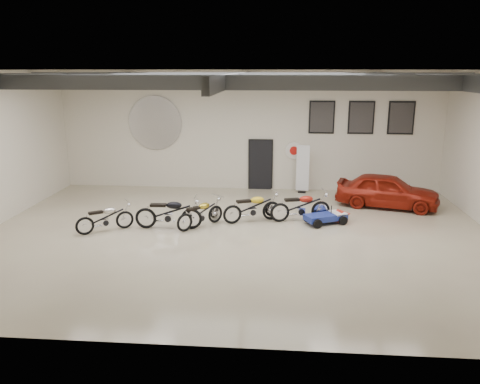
# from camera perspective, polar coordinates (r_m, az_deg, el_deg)

# --- Properties ---
(floor) EXTENTS (16.00, 12.00, 0.01)m
(floor) POSITION_cam_1_polar(r_m,az_deg,el_deg) (14.59, -0.38, -5.38)
(floor) COLOR #B6AD8B
(floor) RESTS_ON ground
(ceiling) EXTENTS (16.00, 12.00, 0.01)m
(ceiling) POSITION_cam_1_polar(r_m,az_deg,el_deg) (13.69, -0.41, 14.66)
(ceiling) COLOR slate
(ceiling) RESTS_ON back_wall
(back_wall) EXTENTS (16.00, 0.02, 5.00)m
(back_wall) POSITION_cam_1_polar(r_m,az_deg,el_deg) (19.84, 1.12, 7.46)
(back_wall) COLOR beige
(back_wall) RESTS_ON floor
(ceiling_beams) EXTENTS (15.80, 11.80, 0.32)m
(ceiling_beams) POSITION_cam_1_polar(r_m,az_deg,el_deg) (13.70, -0.41, 13.61)
(ceiling_beams) COLOR #595D61
(ceiling_beams) RESTS_ON ceiling
(door) EXTENTS (0.92, 0.08, 2.10)m
(door) POSITION_cam_1_polar(r_m,az_deg,el_deg) (20.01, 2.52, 3.30)
(door) COLOR black
(door) RESTS_ON back_wall
(logo_plaque) EXTENTS (2.30, 0.06, 1.16)m
(logo_plaque) POSITION_cam_1_polar(r_m,az_deg,el_deg) (20.39, -10.30, 8.28)
(logo_plaque) COLOR silver
(logo_plaque) RESTS_ON back_wall
(poster_left) EXTENTS (1.05, 0.08, 1.35)m
(poster_left) POSITION_cam_1_polar(r_m,az_deg,el_deg) (19.78, 9.93, 8.97)
(poster_left) COLOR black
(poster_left) RESTS_ON back_wall
(poster_mid) EXTENTS (1.05, 0.08, 1.35)m
(poster_mid) POSITION_cam_1_polar(r_m,az_deg,el_deg) (19.99, 14.56, 8.78)
(poster_mid) COLOR black
(poster_mid) RESTS_ON back_wall
(poster_right) EXTENTS (1.05, 0.08, 1.35)m
(poster_right) POSITION_cam_1_polar(r_m,az_deg,el_deg) (20.32, 19.05, 8.54)
(poster_right) COLOR black
(poster_right) RESTS_ON back_wall
(oil_sign) EXTENTS (0.72, 0.10, 0.72)m
(oil_sign) POSITION_cam_1_polar(r_m,az_deg,el_deg) (19.89, 6.59, 5.05)
(oil_sign) COLOR white
(oil_sign) RESTS_ON back_wall
(banner_stand) EXTENTS (0.56, 0.28, 1.96)m
(banner_stand) POSITION_cam_1_polar(r_m,az_deg,el_deg) (19.60, 7.66, 2.73)
(banner_stand) COLOR white
(banner_stand) RESTS_ON floor
(motorcycle_silver) EXTENTS (1.81, 1.47, 0.94)m
(motorcycle_silver) POSITION_cam_1_polar(r_m,az_deg,el_deg) (15.44, -16.16, -3.01)
(motorcycle_silver) COLOR silver
(motorcycle_silver) RESTS_ON floor
(motorcycle_black) EXTENTS (2.15, 0.75, 1.11)m
(motorcycle_black) POSITION_cam_1_polar(r_m,az_deg,el_deg) (15.25, -8.73, -2.47)
(motorcycle_black) COLOR silver
(motorcycle_black) RESTS_ON floor
(motorcycle_gold) EXTENTS (1.65, 1.75, 0.95)m
(motorcycle_gold) POSITION_cam_1_polar(r_m,az_deg,el_deg) (15.32, -4.87, -2.56)
(motorcycle_gold) COLOR silver
(motorcycle_gold) RESTS_ON floor
(motorcycle_yellow) EXTENTS (2.09, 1.36, 1.04)m
(motorcycle_yellow) POSITION_cam_1_polar(r_m,az_deg,el_deg) (15.77, 1.49, -1.83)
(motorcycle_yellow) COLOR silver
(motorcycle_yellow) RESTS_ON floor
(motorcycle_red) EXTENTS (2.14, 1.10, 1.06)m
(motorcycle_red) POSITION_cam_1_polar(r_m,az_deg,el_deg) (15.98, 7.39, -1.69)
(motorcycle_red) COLOR silver
(motorcycle_red) RESTS_ON floor
(go_kart) EXTENTS (1.88, 1.43, 0.62)m
(go_kart) POSITION_cam_1_polar(r_m,az_deg,el_deg) (15.97, 10.83, -2.68)
(go_kart) COLOR navy
(go_kart) RESTS_ON floor
(vintage_car) EXTENTS (2.44, 3.98, 1.27)m
(vintage_car) POSITION_cam_1_polar(r_m,az_deg,el_deg) (18.29, 17.51, 0.18)
(vintage_car) COLOR maroon
(vintage_car) RESTS_ON floor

